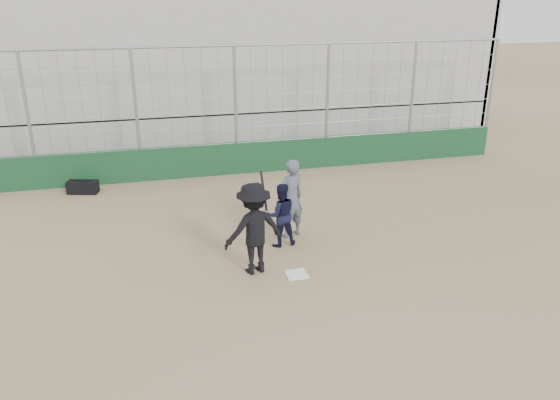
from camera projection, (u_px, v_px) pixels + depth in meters
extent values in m
plane|color=brown|center=(297.00, 275.00, 11.37)|extent=(90.00, 90.00, 0.00)
cube|color=white|center=(297.00, 274.00, 11.36)|extent=(0.44, 0.44, 0.02)
cube|color=#11381D|center=(237.00, 158.00, 17.52)|extent=(18.00, 0.25, 1.00)
cylinder|color=gray|center=(236.00, 112.00, 16.98)|extent=(0.10, 0.10, 4.00)
cylinder|color=gray|center=(490.00, 99.00, 19.04)|extent=(0.10, 0.10, 4.00)
cylinder|color=gray|center=(234.00, 45.00, 16.26)|extent=(18.00, 0.07, 0.07)
cube|color=#969696|center=(215.00, 116.00, 21.88)|extent=(20.00, 6.70, 1.60)
cube|color=#969696|center=(212.00, 42.00, 20.84)|extent=(20.00, 6.70, 4.20)
cube|color=#969696|center=(445.00, 56.00, 23.42)|extent=(0.25, 6.70, 6.10)
imported|color=black|center=(254.00, 229.00, 11.17)|extent=(1.40, 1.00, 1.96)
cylinder|color=black|center=(264.00, 191.00, 11.10)|extent=(0.07, 0.57, 0.71)
imported|color=black|center=(281.00, 226.00, 12.50)|extent=(0.80, 0.65, 0.99)
sphere|color=maroon|center=(281.00, 209.00, 12.35)|extent=(0.28, 0.28, 0.28)
imported|color=#49515D|center=(291.00, 202.00, 12.86)|extent=(0.82, 0.69, 1.73)
cube|color=black|center=(83.00, 187.00, 15.88)|extent=(0.93, 0.59, 0.37)
cylinder|color=black|center=(82.00, 180.00, 15.80)|extent=(0.55, 0.19, 0.04)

